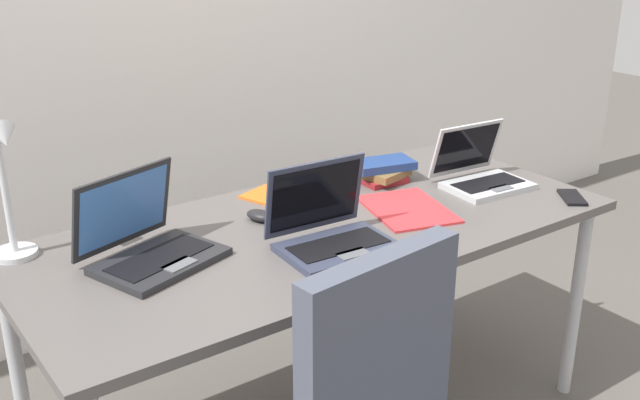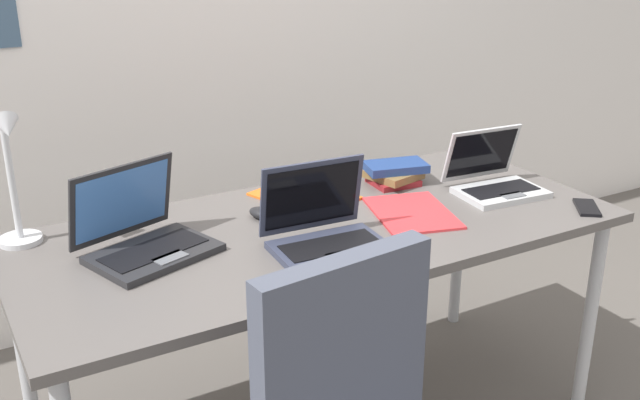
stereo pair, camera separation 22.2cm
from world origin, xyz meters
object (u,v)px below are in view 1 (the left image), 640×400
paper_folder_by_keyboard (297,197)px  paper_folder_back_left (407,209)px  desk_lamp (8,192)px  cell_phone (572,197)px  laptop_front_right (481,174)px  computer_mouse (260,216)px  laptop_center (149,244)px  book_stack (382,171)px  laptop_back_left (331,231)px

paper_folder_by_keyboard → paper_folder_back_left: same height
desk_lamp → cell_phone: size_ratio=2.94×
laptop_front_right → paper_folder_by_keyboard: size_ratio=0.95×
computer_mouse → cell_phone: 1.02m
laptop_center → computer_mouse: 0.39m
desk_lamp → book_stack: size_ratio=1.75×
desk_lamp → laptop_center: 0.38m
computer_mouse → cell_phone: bearing=-46.3°
desk_lamp → cell_phone: bearing=-20.0°
laptop_center → paper_folder_by_keyboard: (0.58, 0.16, -0.04)m
cell_phone → paper_folder_back_left: size_ratio=0.44×
laptop_front_right → paper_folder_back_left: laptop_front_right is taller
laptop_front_right → cell_phone: size_ratio=2.17×
laptop_front_right → paper_folder_by_keyboard: 0.64m
laptop_back_left → book_stack: size_ratio=1.43×
laptop_center → paper_folder_back_left: size_ratio=1.26×
computer_mouse → paper_folder_back_left: computer_mouse is taller
desk_lamp → paper_folder_back_left: (1.09, -0.34, -0.19)m
laptop_center → laptop_back_left: laptop_center is taller
paper_folder_by_keyboard → paper_folder_back_left: 0.37m
book_stack → paper_folder_back_left: bearing=-113.3°
paper_folder_by_keyboard → desk_lamp: bearing=176.8°
computer_mouse → paper_folder_back_left: bearing=-46.0°
computer_mouse → laptop_center: bearing=168.1°
computer_mouse → cell_phone: computer_mouse is taller
laptop_center → laptop_front_right: bearing=-5.4°
laptop_center → cell_phone: size_ratio=2.88×
computer_mouse → laptop_back_left: bearing=-98.3°
paper_folder_back_left → laptop_center: bearing=170.6°
laptop_center → desk_lamp: bearing=144.1°
laptop_center → book_stack: (0.91, 0.12, -0.01)m
laptop_front_right → laptop_back_left: bearing=-171.7°
desk_lamp → laptop_back_left: bearing=-29.8°
book_stack → computer_mouse: bearing=-173.6°
desk_lamp → laptop_back_left: size_ratio=1.23×
computer_mouse → paper_folder_by_keyboard: size_ratio=0.31×
laptop_back_left → paper_folder_by_keyboard: 0.40m
laptop_center → laptop_front_right: (1.16, -0.11, -0.01)m
laptop_center → paper_folder_by_keyboard: bearing=15.2°
desk_lamp → computer_mouse: (0.67, -0.15, -0.18)m
paper_folder_back_left → laptop_back_left: bearing=-167.4°
desk_lamp → book_stack: bearing=-4.1°
computer_mouse → laptop_front_right: bearing=-33.6°
laptop_back_left → cell_phone: (0.86, -0.16, -0.04)m
laptop_center → book_stack: size_ratio=1.71×
laptop_front_right → cell_phone: 0.30m
paper_folder_by_keyboard → cell_phone: bearing=-36.3°
laptop_front_right → computer_mouse: 0.79m
laptop_front_right → paper_folder_by_keyboard: bearing=154.9°
paper_folder_by_keyboard → paper_folder_back_left: size_ratio=1.00×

